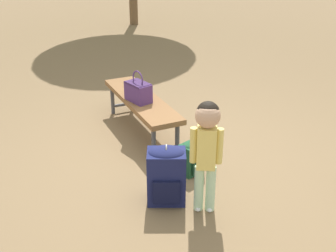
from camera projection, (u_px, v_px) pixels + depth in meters
The scene contains 6 objects.
ground_plane at pixel (177, 161), 4.58m from camera, with size 40.00×40.00×0.00m, color brown.
park_bench at pixel (141, 102), 5.07m from camera, with size 1.63×0.52×0.45m.
handbag at pixel (138, 91), 4.89m from camera, with size 0.36×0.27×0.37m.
child_standing at pixel (207, 140), 3.51m from camera, with size 0.21×0.26×1.03m.
backpack_large at pixel (166, 173), 3.80m from camera, with size 0.37×0.41×0.58m.
backpack_small at pixel (191, 157), 4.28m from camera, with size 0.25×0.27×0.38m.
Camera 1 is at (3.70, -1.49, 2.29)m, focal length 45.32 mm.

